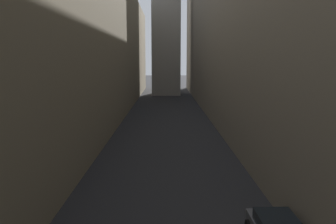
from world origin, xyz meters
TOP-DOWN VIEW (x-y plane):
  - ground_plane at (0.00, 48.00)m, footprint 264.00×264.00m
  - building_block_left at (-10.87, 50.00)m, footprint 10.74×108.00m
  - building_block_right at (10.60, 50.00)m, footprint 10.19×108.00m

SIDE VIEW (x-z plane):
  - ground_plane at x=0.00m, z-range 0.00..0.00m
  - building_block_left at x=-10.87m, z-range 0.00..18.94m
  - building_block_right at x=10.60m, z-range 0.00..25.99m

